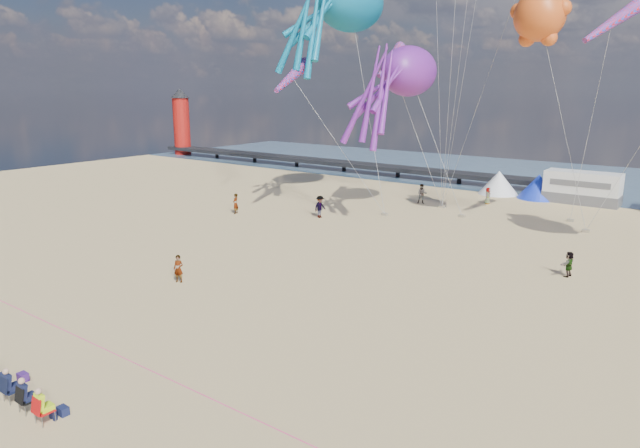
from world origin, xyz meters
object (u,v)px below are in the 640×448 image
at_px(windsock_mid, 612,23).
at_px(sandbag_b, 462,216).
at_px(beachgoer_1, 422,194).
at_px(kite_octopus_purple, 409,71).
at_px(cooler_purple, 23,377).
at_px(standing_person, 178,269).
at_px(tent_blue, 539,187).
at_px(sandbag_a, 385,214).
at_px(kite_teddy_orange, 540,15).
at_px(windsock_right, 390,61).
at_px(windsock_left, 292,77).
at_px(motorhome_0, 582,188).
at_px(cooler_navy, 63,411).
at_px(beachgoer_5, 236,204).
at_px(beachgoer_2, 320,207).
at_px(kite_octopus_teal, 350,2).
at_px(beachgoer_0, 488,196).
at_px(sandbag_d, 570,220).
at_px(spectator_row, 11,384).
at_px(beachgoer_4, 569,264).
at_px(tent_white, 499,183).
at_px(sandbag_c, 586,231).
at_px(sandbag_e, 442,207).

bearing_deg(windsock_mid, sandbag_b, -166.85).
height_order(beachgoer_1, kite_octopus_purple, kite_octopus_purple).
height_order(cooler_purple, standing_person, standing_person).
distance_m(tent_blue, sandbag_a, 17.75).
bearing_deg(kite_teddy_orange, windsock_right, 165.31).
relative_size(sandbag_b, kite_teddy_orange, 0.09).
distance_m(tent_blue, windsock_left, 27.19).
distance_m(motorhome_0, cooler_navy, 48.96).
distance_m(beachgoer_5, kite_teddy_orange, 27.64).
distance_m(beachgoer_2, kite_octopus_purple, 13.23).
distance_m(cooler_navy, kite_teddy_orange, 36.37).
xyz_separation_m(cooler_navy, sandbag_b, (-1.43, 36.31, -0.04)).
bearing_deg(cooler_purple, windsock_mid, 70.47).
bearing_deg(kite_octopus_teal, beachgoer_0, 58.34).
height_order(windsock_left, windsock_right, windsock_right).
distance_m(standing_person, sandbag_d, 32.10).
distance_m(tent_blue, windsock_mid, 21.00).
relative_size(standing_person, beachgoer_1, 0.84).
height_order(spectator_row, kite_octopus_teal, kite_octopus_teal).
distance_m(spectator_row, beachgoer_1, 40.33).
distance_m(kite_octopus_purple, windsock_left, 9.53).
height_order(cooler_navy, sandbag_b, cooler_navy).
distance_m(cooler_purple, beachgoer_4, 28.32).
bearing_deg(cooler_purple, tent_white, 89.37).
relative_size(sandbag_a, kite_octopus_teal, 0.04).
height_order(beachgoer_5, kite_teddy_orange, kite_teddy_orange).
xyz_separation_m(spectator_row, windsock_left, (-10.77, 28.49, 10.90)).
height_order(beachgoer_5, windsock_left, windsock_left).
relative_size(tent_white, sandbag_b, 8.00).
xyz_separation_m(spectator_row, sandbag_b, (0.78, 36.90, -0.54)).
distance_m(beachgoer_5, sandbag_a, 12.94).
xyz_separation_m(beachgoer_4, sandbag_d, (-3.47, 14.71, -0.64)).
distance_m(tent_white, windsock_left, 25.33).
xyz_separation_m(cooler_navy, windsock_right, (-7.21, 33.49, 12.66)).
xyz_separation_m(spectator_row, kite_teddy_orange, (6.93, 33.27, 14.76)).
relative_size(cooler_purple, beachgoer_1, 0.21).
relative_size(sandbag_a, sandbag_b, 1.00).
relative_size(tent_blue, windsock_mid, 0.68).
xyz_separation_m(motorhome_0, kite_teddy_orange, (-0.44, -16.00, 13.91)).
bearing_deg(sandbag_c, kite_octopus_teal, -175.43).
bearing_deg(beachgoer_1, kite_teddy_orange, -55.63).
distance_m(beachgoer_5, windsock_left, 11.88).
bearing_deg(cooler_purple, windsock_left, 109.23).
distance_m(tent_blue, cooler_purple, 48.58).
relative_size(beachgoer_2, beachgoer_4, 1.25).
relative_size(tent_blue, kite_octopus_teal, 0.34).
distance_m(sandbag_a, sandbag_e, 6.43).
xyz_separation_m(beachgoer_0, beachgoer_1, (-4.99, -3.63, 0.16)).
height_order(sandbag_b, kite_octopus_purple, kite_octopus_purple).
distance_m(sandbag_e, windsock_right, 14.06).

